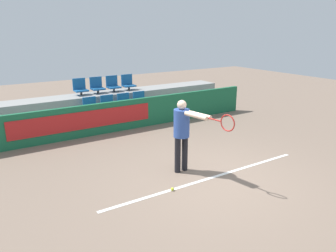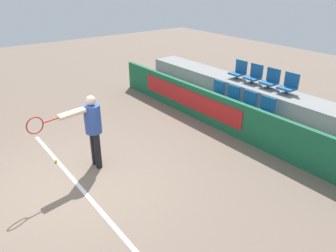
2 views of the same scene
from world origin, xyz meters
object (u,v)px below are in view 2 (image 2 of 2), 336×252
Objects in this scene: stadium_chair_0 at (216,91)px; tennis_ball at (56,161)px; stadium_chair_1 at (231,97)px; stadium_chair_2 at (247,103)px; stadium_chair_3 at (265,109)px; stadium_chair_6 at (271,80)px; stadium_chair_4 at (239,71)px; stadium_chair_7 at (289,85)px; tennis_player at (91,125)px; stadium_chair_5 at (254,75)px.

stadium_chair_0 is 8.00× the size of tennis_ball.
stadium_chair_1 is 1.00× the size of stadium_chair_2.
stadium_chair_3 is at bearing 0.00° from stadium_chair_0.
stadium_chair_1 is at bearing -122.64° from stadium_chair_6.
stadium_chair_4 is at bearing 90.00° from stadium_chair_0.
stadium_chair_7 is 5.99m from tennis_ball.
stadium_chair_6 is at bearing 37.98° from stadium_chair_0.
stadium_chair_0 is at bearing 87.43° from tennis_player.
stadium_chair_4 is 1.00× the size of stadium_chair_7.
stadium_chair_1 is 1.00× the size of stadium_chair_5.
tennis_player is at bearing -96.54° from stadium_chair_6.
stadium_chair_4 reaches higher than stadium_chair_0.
tennis_ball is at bearing -96.89° from stadium_chair_5.
stadium_chair_7 is (1.70, 0.00, 0.00)m from stadium_chair_4.
stadium_chair_3 is (0.57, 0.00, 0.00)m from stadium_chair_2.
tennis_ball is (-1.24, -5.60, -1.12)m from stadium_chair_6.
stadium_chair_6 is at bearing 77.48° from tennis_ball.
stadium_chair_5 and stadium_chair_7 have the same top height.
stadium_chair_1 is 1.00× the size of stadium_chair_6.
stadium_chair_0 is at bearing 180.00° from stadium_chair_3.
stadium_chair_6 reaches higher than stadium_chair_2.
stadium_chair_7 is at bearing 90.00° from stadium_chair_3.
tennis_player is at bearing -105.48° from stadium_chair_3.
stadium_chair_5 is (0.57, 0.00, 0.00)m from stadium_chair_4.
tennis_player is at bearing 41.64° from tennis_ball.
stadium_chair_3 reaches higher than tennis_ball.
stadium_chair_2 is 1.00× the size of stadium_chair_5.
stadium_chair_1 is at bearing 0.00° from stadium_chair_0.
stadium_chair_4 is 5.04m from tennis_player.
stadium_chair_0 is 0.33× the size of tennis_player.
stadium_chair_2 is 1.15m from stadium_chair_7.
tennis_player is at bearing -82.26° from stadium_chair_0.
stadium_chair_5 reaches higher than stadium_chair_3.
stadium_chair_0 is at bearing -142.02° from stadium_chair_6.
stadium_chair_2 is at bearing 0.00° from stadium_chair_0.
tennis_ball is at bearing -91.33° from stadium_chair_0.
stadium_chair_2 is at bearing 75.22° from tennis_ball.
stadium_chair_6 is at bearing 0.00° from stadium_chair_5.
stadium_chair_5 is at bearing 0.00° from stadium_chair_4.
stadium_chair_1 is at bearing 81.83° from tennis_ball.
stadium_chair_2 is 1.00× the size of stadium_chair_3.
stadium_chair_7 is 8.00× the size of tennis_ball.
tennis_ball is at bearing -107.92° from stadium_chair_7.
stadium_chair_3 is at bearing -27.50° from stadium_chair_4.
stadium_chair_1 reaches higher than tennis_ball.
stadium_chair_1 is 1.51m from stadium_chair_7.
stadium_chair_0 is at bearing -122.64° from stadium_chair_5.
stadium_chair_1 is at bearing -142.02° from stadium_chair_7.
stadium_chair_1 is at bearing 180.00° from stadium_chair_2.
stadium_chair_2 is at bearing -37.98° from stadium_chair_4.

